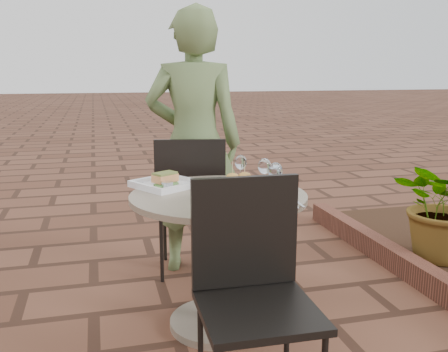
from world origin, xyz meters
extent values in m
plane|color=brown|center=(0.00, 0.00, 0.00)|extent=(60.00, 60.00, 0.00)
cylinder|color=gray|center=(0.23, 0.13, 0.02)|extent=(0.52, 0.52, 0.04)
cylinder|color=gray|center=(0.23, 0.13, 0.35)|extent=(0.08, 0.08, 0.70)
cylinder|color=tan|center=(0.23, 0.13, 0.71)|extent=(0.90, 0.90, 0.03)
cube|color=black|center=(0.24, 0.92, 0.45)|extent=(0.52, 0.52, 0.03)
cube|color=black|center=(0.20, 0.72, 0.70)|extent=(0.44, 0.11, 0.46)
cylinder|color=black|center=(0.46, 1.07, 0.22)|extent=(0.02, 0.02, 0.44)
cylinder|color=black|center=(0.09, 1.14, 0.22)|extent=(0.02, 0.02, 0.44)
cylinder|color=black|center=(0.39, 0.70, 0.22)|extent=(0.02, 0.02, 0.44)
cylinder|color=black|center=(0.02, 0.77, 0.22)|extent=(0.02, 0.02, 0.44)
cube|color=black|center=(0.21, -0.61, 0.45)|extent=(0.45, 0.45, 0.03)
cube|color=black|center=(0.21, -0.41, 0.70)|extent=(0.44, 0.04, 0.46)
cylinder|color=black|center=(0.02, -0.41, 0.22)|extent=(0.02, 0.02, 0.44)
cylinder|color=black|center=(0.40, -0.42, 0.22)|extent=(0.02, 0.02, 0.44)
imported|color=#596E3D|center=(0.27, 0.95, 0.87)|extent=(0.72, 0.57, 1.74)
cube|color=white|center=(-0.01, 0.35, 0.74)|extent=(0.39, 0.39, 0.01)
cube|color=#E28D50|center=(-0.01, 0.35, 0.78)|extent=(0.15, 0.13, 0.04)
cube|color=#5A622C|center=(-0.01, 0.35, 0.80)|extent=(0.14, 0.13, 0.01)
cube|color=white|center=(0.34, 0.12, 0.74)|extent=(0.27, 0.27, 0.01)
cube|color=white|center=(0.35, -0.15, 0.74)|extent=(0.27, 0.27, 0.01)
ellipsoid|color=#CD5464|center=(0.32, -0.20, 0.75)|extent=(0.04, 0.03, 0.02)
cylinder|color=white|center=(0.50, 0.02, 0.73)|extent=(0.06, 0.06, 0.00)
cylinder|color=white|center=(0.50, 0.02, 0.77)|extent=(0.01, 0.01, 0.07)
ellipsoid|color=white|center=(0.50, 0.02, 0.85)|extent=(0.07, 0.07, 0.09)
cylinder|color=white|center=(0.50, 0.02, 0.85)|extent=(0.06, 0.06, 0.04)
cylinder|color=white|center=(0.42, 0.35, 0.73)|extent=(0.06, 0.06, 0.00)
cylinder|color=white|center=(0.42, 0.35, 0.77)|extent=(0.01, 0.01, 0.07)
ellipsoid|color=white|center=(0.42, 0.35, 0.84)|extent=(0.07, 0.07, 0.08)
cylinder|color=white|center=(0.50, 0.18, 0.73)|extent=(0.06, 0.06, 0.00)
cylinder|color=white|center=(0.50, 0.18, 0.77)|extent=(0.01, 0.01, 0.07)
ellipsoid|color=white|center=(0.50, 0.18, 0.85)|extent=(0.07, 0.07, 0.09)
cylinder|color=silver|center=(-0.01, 0.26, 0.75)|extent=(0.08, 0.08, 0.05)
cube|color=brown|center=(1.60, 0.30, 0.07)|extent=(0.12, 3.00, 0.15)
imported|color=#33662D|center=(1.94, 0.56, 0.46)|extent=(0.87, 0.80, 0.80)
camera|label=1|loc=(-0.35, -2.26, 1.34)|focal=40.00mm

